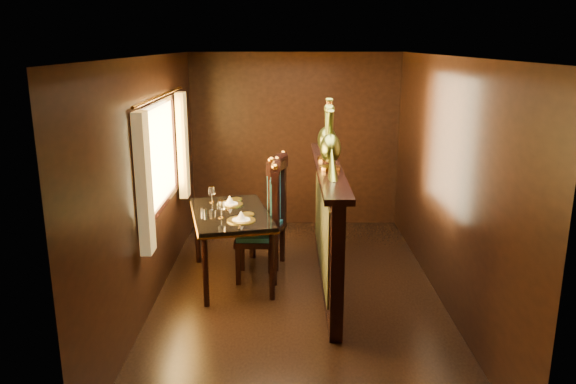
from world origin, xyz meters
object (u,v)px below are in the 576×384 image
Objects in this scene: dining_table at (230,218)px; chair_right at (271,209)px; chair_left at (269,218)px; peacock_left at (331,135)px; peacock_right at (327,128)px.

chair_right is (0.44, 0.39, -0.01)m from dining_table.
peacock_left is at bearing -28.40° from chair_left.
peacock_left reaches higher than chair_right.
peacock_left is 0.54m from peacock_right.
chair_right is at bearing 131.49° from peacock_left.
peacock_right is (1.07, 0.21, 0.98)m from dining_table.
peacock_right is (0.00, 0.54, -0.01)m from peacock_left.
chair_right is at bearing 164.03° from peacock_right.
dining_table is 0.43m from chair_left.
dining_table is at bearing -169.11° from peacock_right.
chair_left is 1.98× the size of peacock_right.
chair_right is at bearing 28.83° from dining_table.
chair_left reaches higher than dining_table.
peacock_right reaches higher than dining_table.
chair_left is 0.99× the size of chair_right.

